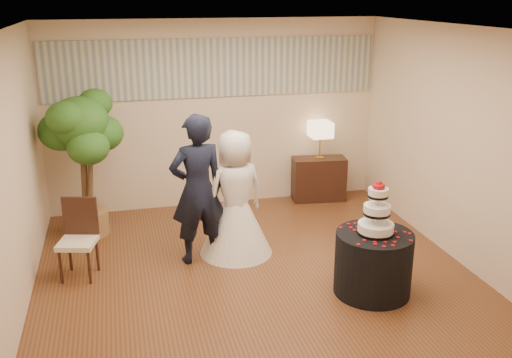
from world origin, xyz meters
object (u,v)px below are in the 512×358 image
object	(u,v)px
groom	(197,190)
table_lamp	(320,140)
side_chair	(77,240)
cake_table	(373,263)
console	(319,179)
bride	(235,193)
wedding_cake	(377,207)
ficus_tree	(83,164)

from	to	relation	value
groom	table_lamp	size ratio (longest dim) A/B	3.17
side_chair	cake_table	bearing A→B (deg)	-5.10
table_lamp	cake_table	bearing A→B (deg)	-98.57
table_lamp	console	bearing A→B (deg)	0.00
cake_table	side_chair	distance (m)	3.34
bride	cake_table	world-z (taller)	bride
wedding_cake	console	distance (m)	3.04
console	side_chair	size ratio (longest dim) A/B	0.90
side_chair	bride	bearing A→B (deg)	21.17
wedding_cake	console	size ratio (longest dim) A/B	0.73
side_chair	groom	bearing A→B (deg)	19.26
groom	console	size ratio (longest dim) A/B	2.24
table_lamp	side_chair	distance (m)	4.03
groom	ficus_tree	distance (m)	1.77
wedding_cake	ficus_tree	size ratio (longest dim) A/B	0.30
ficus_tree	side_chair	distance (m)	1.37
table_lamp	ficus_tree	bearing A→B (deg)	-171.36
groom	console	bearing A→B (deg)	-152.24
console	table_lamp	bearing A→B (deg)	0.00
wedding_cake	console	xyz separation A→B (m)	(0.44, 2.94, -0.66)
bride	console	world-z (taller)	bride
groom	side_chair	distance (m)	1.49
cake_table	console	distance (m)	2.97
cake_table	ficus_tree	xyz separation A→B (m)	(-3.06, 2.40, 0.65)
ficus_tree	groom	bearing A→B (deg)	-40.70
table_lamp	bride	bearing A→B (deg)	-136.67
cake_table	table_lamp	xyz separation A→B (m)	(0.44, 2.94, 0.63)
groom	console	xyz separation A→B (m)	(2.16, 1.68, -0.58)
cake_table	ficus_tree	size ratio (longest dim) A/B	0.42
ficus_tree	cake_table	bearing A→B (deg)	-38.16
side_chair	ficus_tree	bearing A→B (deg)	101.84
wedding_cake	ficus_tree	xyz separation A→B (m)	(-3.06, 2.40, -0.00)
cake_table	side_chair	size ratio (longest dim) A/B	0.91
bride	wedding_cake	xyz separation A→B (m)	(1.24, -1.35, 0.20)
console	side_chair	world-z (taller)	side_chair
wedding_cake	side_chair	bearing A→B (deg)	159.85
console	ficus_tree	distance (m)	3.60
bride	side_chair	world-z (taller)	bride
wedding_cake	groom	bearing A→B (deg)	143.94
groom	wedding_cake	distance (m)	2.13
bride	side_chair	xyz separation A→B (m)	(-1.89, -0.20, -0.34)
groom	bride	size ratio (longest dim) A/B	1.16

